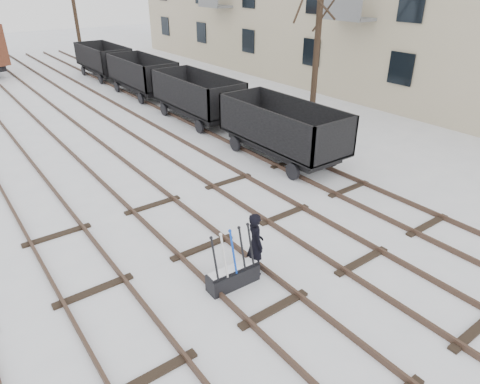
% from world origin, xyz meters
% --- Properties ---
extents(ground, '(120.00, 120.00, 0.00)m').
position_xyz_m(ground, '(0.00, 0.00, 0.00)').
color(ground, white).
rests_on(ground, ground).
extents(tracks, '(13.90, 52.00, 0.16)m').
position_xyz_m(tracks, '(-0.00, 13.67, 0.07)').
color(tracks, black).
rests_on(tracks, ground).
extents(ground_frame, '(1.31, 0.46, 1.49)m').
position_xyz_m(ground_frame, '(-0.22, 1.25, 0.28)').
color(ground_frame, black).
rests_on(ground_frame, ground).
extents(worker, '(0.55, 0.69, 1.66)m').
position_xyz_m(worker, '(0.53, 1.35, 0.83)').
color(worker, black).
rests_on(worker, ground).
extents(freight_wagon_a, '(2.21, 5.53, 2.26)m').
position_xyz_m(freight_wagon_a, '(6.00, 6.56, 0.86)').
color(freight_wagon_a, black).
rests_on(freight_wagon_a, ground).
extents(freight_wagon_b, '(2.21, 5.53, 2.26)m').
position_xyz_m(freight_wagon_b, '(6.00, 12.96, 0.86)').
color(freight_wagon_b, black).
rests_on(freight_wagon_b, ground).
extents(freight_wagon_c, '(2.21, 5.53, 2.26)m').
position_xyz_m(freight_wagon_c, '(6.00, 19.36, 0.86)').
color(freight_wagon_c, black).
rests_on(freight_wagon_c, ground).
extents(freight_wagon_d, '(2.21, 5.53, 2.26)m').
position_xyz_m(freight_wagon_d, '(6.00, 25.76, 0.86)').
color(freight_wagon_d, black).
rests_on(freight_wagon_d, ground).
extents(tree_near, '(0.30, 0.30, 7.36)m').
position_xyz_m(tree_near, '(10.88, 9.68, 3.68)').
color(tree_near, black).
rests_on(tree_near, ground).
extents(tree_far_right, '(0.30, 0.30, 7.64)m').
position_xyz_m(tree_far_right, '(6.81, 33.24, 3.82)').
color(tree_far_right, black).
rests_on(tree_far_right, ground).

